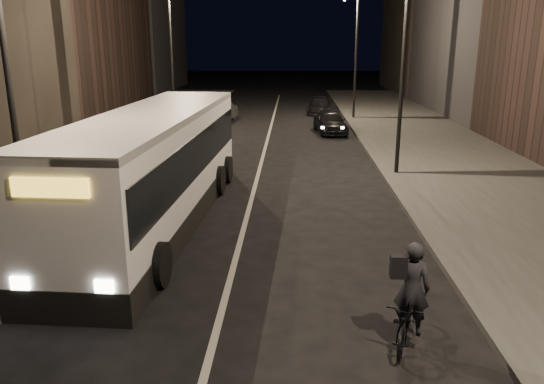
# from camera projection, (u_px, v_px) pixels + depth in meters

# --- Properties ---
(ground) EXTENTS (180.00, 180.00, 0.00)m
(ground) POSITION_uv_depth(u_px,v_px,m) (217.00, 327.00, 10.15)
(ground) COLOR black
(ground) RESTS_ON ground
(sidewalk_right) EXTENTS (7.00, 70.00, 0.16)m
(sidewalk_right) POSITION_uv_depth(u_px,v_px,m) (454.00, 164.00, 23.25)
(sidewalk_right) COLOR #323230
(sidewalk_right) RESTS_ON ground
(sidewalk_left) EXTENTS (7.00, 70.00, 0.16)m
(sidewalk_left) POSITION_uv_depth(u_px,v_px,m) (73.00, 160.00, 23.90)
(sidewalk_left) COLOR #323230
(sidewalk_left) RESTS_ON ground
(streetlight_right_mid) EXTENTS (1.20, 0.44, 8.12)m
(streetlight_right_mid) POSITION_uv_depth(u_px,v_px,m) (398.00, 39.00, 20.00)
(streetlight_right_mid) COLOR black
(streetlight_right_mid) RESTS_ON sidewalk_right
(streetlight_right_far) EXTENTS (1.20, 0.44, 8.12)m
(streetlight_right_far) POSITION_uv_depth(u_px,v_px,m) (353.00, 39.00, 35.37)
(streetlight_right_far) COLOR black
(streetlight_right_far) RESTS_ON sidewalk_right
(streetlight_left_near) EXTENTS (1.20, 0.44, 8.12)m
(streetlight_left_near) POSITION_uv_depth(u_px,v_px,m) (13.00, 37.00, 12.72)
(streetlight_left_near) COLOR black
(streetlight_left_near) RESTS_ON sidewalk_left
(streetlight_left_far) EXTENTS (1.20, 0.44, 8.12)m
(streetlight_left_far) POSITION_uv_depth(u_px,v_px,m) (175.00, 39.00, 30.01)
(streetlight_left_far) COLOR black
(streetlight_left_far) RESTS_ON sidewalk_left
(city_bus) EXTENTS (3.33, 12.45, 3.32)m
(city_bus) POSITION_uv_depth(u_px,v_px,m) (155.00, 163.00, 15.59)
(city_bus) COLOR white
(city_bus) RESTS_ON ground
(cyclist_on_bicycle) EXTENTS (1.14, 1.88, 2.04)m
(cyclist_on_bicycle) POSITION_uv_depth(u_px,v_px,m) (408.00, 311.00, 9.37)
(cyclist_on_bicycle) COLOR black
(cyclist_on_bicycle) RESTS_ON ground
(car_near) EXTENTS (2.07, 4.12, 1.35)m
(car_near) POSITION_uv_depth(u_px,v_px,m) (330.00, 122.00, 31.22)
(car_near) COLOR black
(car_near) RESTS_ON ground
(car_mid) EXTENTS (2.13, 4.66, 1.48)m
(car_mid) POSITION_uv_depth(u_px,v_px,m) (219.00, 111.00, 35.34)
(car_mid) COLOR #363639
(car_mid) RESTS_ON ground
(car_far) EXTENTS (1.87, 4.16, 1.18)m
(car_far) POSITION_uv_depth(u_px,v_px,m) (320.00, 106.00, 39.76)
(car_far) COLOR black
(car_far) RESTS_ON ground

